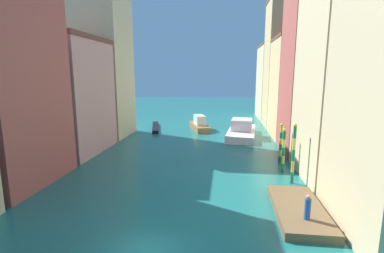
{
  "coord_description": "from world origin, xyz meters",
  "views": [
    {
      "loc": [
        3.86,
        -12.35,
        9.01
      ],
      "look_at": [
        -1.04,
        28.1,
        1.5
      ],
      "focal_mm": 26.37,
      "sensor_mm": 36.0,
      "label": 1
    }
  ],
  "objects_px": {
    "person_on_dock": "(308,208)",
    "gondola_black": "(155,127)",
    "vaporetto_white": "(242,131)",
    "mooring_pole_1": "(284,150)",
    "mooring_pole_0": "(293,153)",
    "motorboat_0": "(200,124)",
    "waterfront_dock": "(299,210)",
    "mooring_pole_2": "(281,142)"
  },
  "relations": [
    {
      "from": "person_on_dock",
      "to": "gondola_black",
      "type": "xyz_separation_m",
      "value": [
        -16.75,
        29.68,
        -1.02
      ]
    },
    {
      "from": "vaporetto_white",
      "to": "gondola_black",
      "type": "distance_m",
      "value": 14.95
    },
    {
      "from": "person_on_dock",
      "to": "mooring_pole_1",
      "type": "xyz_separation_m",
      "value": [
        0.5,
        10.06,
        0.87
      ]
    },
    {
      "from": "mooring_pole_0",
      "to": "gondola_black",
      "type": "relative_size",
      "value": 0.56
    },
    {
      "from": "vaporetto_white",
      "to": "mooring_pole_1",
      "type": "bearing_deg",
      "value": -78.37
    },
    {
      "from": "mooring_pole_0",
      "to": "motorboat_0",
      "type": "relative_size",
      "value": 0.68
    },
    {
      "from": "motorboat_0",
      "to": "mooring_pole_1",
      "type": "bearing_deg",
      "value": -63.79
    },
    {
      "from": "waterfront_dock",
      "to": "gondola_black",
      "type": "distance_m",
      "value": 32.59
    },
    {
      "from": "person_on_dock",
      "to": "vaporetto_white",
      "type": "xyz_separation_m",
      "value": [
        -2.57,
        24.99,
        -0.34
      ]
    },
    {
      "from": "waterfront_dock",
      "to": "person_on_dock",
      "type": "height_order",
      "value": "person_on_dock"
    },
    {
      "from": "mooring_pole_0",
      "to": "gondola_black",
      "type": "xyz_separation_m",
      "value": [
        -17.45,
        22.57,
        -2.37
      ]
    },
    {
      "from": "mooring_pole_2",
      "to": "motorboat_0",
      "type": "height_order",
      "value": "mooring_pole_2"
    },
    {
      "from": "vaporetto_white",
      "to": "gondola_black",
      "type": "relative_size",
      "value": 1.17
    },
    {
      "from": "mooring_pole_0",
      "to": "mooring_pole_1",
      "type": "distance_m",
      "value": 2.99
    },
    {
      "from": "vaporetto_white",
      "to": "motorboat_0",
      "type": "height_order",
      "value": "vaporetto_white"
    },
    {
      "from": "waterfront_dock",
      "to": "gondola_black",
      "type": "relative_size",
      "value": 0.75
    },
    {
      "from": "person_on_dock",
      "to": "mooring_pole_1",
      "type": "distance_m",
      "value": 10.11
    },
    {
      "from": "mooring_pole_1",
      "to": "gondola_black",
      "type": "distance_m",
      "value": 26.2
    },
    {
      "from": "mooring_pole_1",
      "to": "vaporetto_white",
      "type": "relative_size",
      "value": 0.39
    },
    {
      "from": "person_on_dock",
      "to": "motorboat_0",
      "type": "relative_size",
      "value": 0.2
    },
    {
      "from": "vaporetto_white",
      "to": "mooring_pole_2",
      "type": "bearing_deg",
      "value": -74.09
    },
    {
      "from": "person_on_dock",
      "to": "mooring_pole_0",
      "type": "bearing_deg",
      "value": 84.35
    },
    {
      "from": "mooring_pole_1",
      "to": "motorboat_0",
      "type": "xyz_separation_m",
      "value": [
        -9.73,
        19.77,
        -1.28
      ]
    },
    {
      "from": "person_on_dock",
      "to": "mooring_pole_2",
      "type": "bearing_deg",
      "value": 86.44
    },
    {
      "from": "mooring_pole_2",
      "to": "gondola_black",
      "type": "xyz_separation_m",
      "value": [
        -17.56,
        16.57,
        -1.88
      ]
    },
    {
      "from": "person_on_dock",
      "to": "motorboat_0",
      "type": "bearing_deg",
      "value": 107.19
    },
    {
      "from": "mooring_pole_0",
      "to": "gondola_black",
      "type": "distance_m",
      "value": 28.62
    },
    {
      "from": "person_on_dock",
      "to": "mooring_pole_1",
      "type": "bearing_deg",
      "value": 87.14
    },
    {
      "from": "waterfront_dock",
      "to": "mooring_pole_2",
      "type": "xyz_separation_m",
      "value": [
        0.86,
        11.41,
        1.84
      ]
    },
    {
      "from": "person_on_dock",
      "to": "gondola_black",
      "type": "height_order",
      "value": "person_on_dock"
    },
    {
      "from": "waterfront_dock",
      "to": "motorboat_0",
      "type": "relative_size",
      "value": 0.9
    },
    {
      "from": "mooring_pole_0",
      "to": "mooring_pole_2",
      "type": "distance_m",
      "value": 6.01
    },
    {
      "from": "gondola_black",
      "to": "motorboat_0",
      "type": "distance_m",
      "value": 7.54
    },
    {
      "from": "mooring_pole_2",
      "to": "motorboat_0",
      "type": "xyz_separation_m",
      "value": [
        -10.04,
        16.72,
        -1.28
      ]
    },
    {
      "from": "mooring_pole_0",
      "to": "vaporetto_white",
      "type": "xyz_separation_m",
      "value": [
        -3.27,
        17.87,
        -1.69
      ]
    },
    {
      "from": "vaporetto_white",
      "to": "waterfront_dock",
      "type": "bearing_deg",
      "value": -83.8
    },
    {
      "from": "waterfront_dock",
      "to": "mooring_pole_2",
      "type": "bearing_deg",
      "value": 85.71
    },
    {
      "from": "mooring_pole_0",
      "to": "mooring_pole_1",
      "type": "bearing_deg",
      "value": 93.92
    },
    {
      "from": "vaporetto_white",
      "to": "gondola_black",
      "type": "height_order",
      "value": "vaporetto_white"
    },
    {
      "from": "person_on_dock",
      "to": "mooring_pole_0",
      "type": "xyz_separation_m",
      "value": [
        0.7,
        7.12,
        1.35
      ]
    },
    {
      "from": "waterfront_dock",
      "to": "vaporetto_white",
      "type": "xyz_separation_m",
      "value": [
        -2.53,
        23.29,
        0.64
      ]
    },
    {
      "from": "motorboat_0",
      "to": "gondola_black",
      "type": "bearing_deg",
      "value": -178.91
    }
  ]
}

